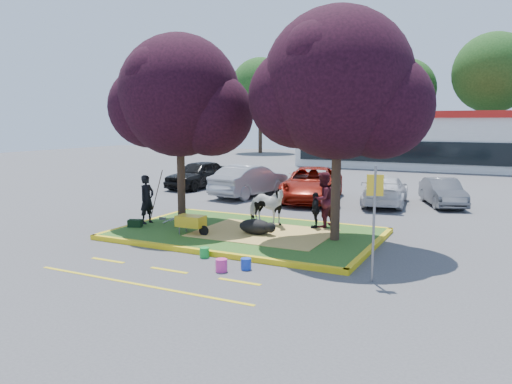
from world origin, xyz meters
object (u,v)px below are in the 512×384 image
at_px(handler, 147,199).
at_px(bucket_blue, 246,264).
at_px(cow, 266,206).
at_px(calf, 256,227).
at_px(car_black, 199,174).
at_px(bucket_pink, 221,265).
at_px(bucket_green, 204,253).
at_px(sign_post, 374,211).
at_px(car_silver, 250,180).
at_px(wheelbarrow, 191,221).

distance_m(handler, bucket_blue, 6.17).
distance_m(cow, handler, 4.14).
distance_m(calf, car_black, 12.47).
height_order(cow, bucket_pink, cow).
xyz_separation_m(cow, handler, (-3.83, -1.58, 0.18)).
bearing_deg(calf, bucket_green, -120.00).
relative_size(handler, sign_post, 0.63).
bearing_deg(handler, car_black, 27.25).
xyz_separation_m(cow, bucket_pink, (1.10, -4.89, -0.66)).
bearing_deg(cow, calf, -158.30).
height_order(handler, bucket_green, handler).
relative_size(cow, bucket_pink, 4.99).
bearing_deg(sign_post, car_silver, 113.31).
xyz_separation_m(calf, bucket_pink, (0.78, -3.48, -0.23)).
distance_m(sign_post, bucket_pink, 3.94).
distance_m(wheelbarrow, bucket_pink, 3.69).
distance_m(cow, car_silver, 7.65).
relative_size(bucket_green, bucket_pink, 0.87).
bearing_deg(car_silver, bucket_blue, 125.86).
bearing_deg(bucket_pink, bucket_blue, 42.93).
bearing_deg(bucket_blue, calf, 112.26).
bearing_deg(bucket_pink, car_silver, 113.84).
relative_size(sign_post, bucket_blue, 9.46).
distance_m(calf, bucket_green, 2.61).
bearing_deg(bucket_pink, wheelbarrow, 135.45).
height_order(cow, wheelbarrow, cow).
bearing_deg(bucket_green, car_silver, 110.74).
bearing_deg(car_black, bucket_pink, -50.86).
height_order(wheelbarrow, car_silver, car_silver).
distance_m(calf, car_silver, 9.05).
height_order(cow, sign_post, sign_post).
bearing_deg(sign_post, bucket_pink, 177.92).
xyz_separation_m(cow, calf, (0.31, -1.41, -0.43)).
xyz_separation_m(sign_post, car_silver, (-8.59, 10.58, -0.90)).
relative_size(sign_post, car_silver, 0.57).
distance_m(car_black, car_silver, 4.18).
relative_size(handler, bucket_blue, 5.94).
distance_m(handler, sign_post, 8.83).
distance_m(cow, car_black, 11.21).
bearing_deg(car_silver, sign_post, 138.32).
distance_m(bucket_green, bucket_blue, 1.60).
bearing_deg(car_silver, cow, 130.40).
bearing_deg(bucket_blue, car_silver, 116.62).
xyz_separation_m(sign_post, bucket_blue, (-3.07, -0.43, -1.54)).
bearing_deg(calf, bucket_pink, -101.13).
height_order(bucket_pink, car_black, car_black).
distance_m(bucket_pink, bucket_blue, 0.63).
bearing_deg(wheelbarrow, car_silver, 103.84).
bearing_deg(handler, bucket_pink, -119.74).
distance_m(wheelbarrow, sign_post, 6.48).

